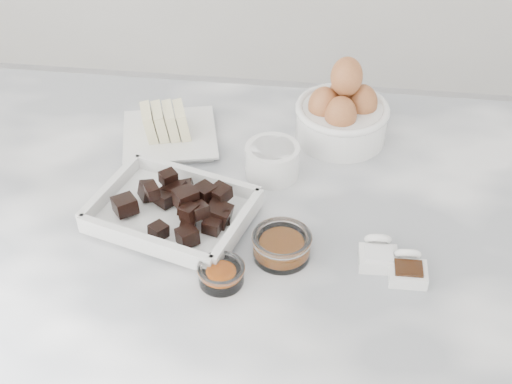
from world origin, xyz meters
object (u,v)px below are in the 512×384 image
Objects in this scene: vanilla_spoon at (408,268)px; salt_spoon at (378,254)px; sugar_ramekin at (272,159)px; zest_bowl at (221,273)px; butter_plate at (168,129)px; honey_bowl at (282,245)px; egg_bowl at (342,113)px; chocolate_dish at (172,207)px.

vanilla_spoon is 0.95× the size of salt_spoon.
sugar_ramekin is 1.33× the size of zest_bowl.
butter_plate reaches higher than honey_bowl.
butter_plate is at bearing 130.72° from honey_bowl.
butter_plate is at bearing 145.25° from vanilla_spoon.
egg_bowl is 0.39m from zest_bowl.
butter_plate is at bearing 114.48° from zest_bowl.
sugar_ramekin reaches higher than salt_spoon.
sugar_ramekin is at bearing 43.54° from chocolate_dish.
chocolate_dish is 0.31m from salt_spoon.
zest_bowl is at bearing -170.45° from vanilla_spoon.
vanilla_spoon is at bearing -34.75° from butter_plate.
egg_bowl is at bearing 76.41° from honey_bowl.
zest_bowl is at bearing -99.95° from sugar_ramekin.
zest_bowl is (-0.15, -0.36, -0.03)m from egg_bowl.
chocolate_dish is at bearing -75.65° from butter_plate.
salt_spoon is (-0.04, 0.02, 0.00)m from vanilla_spoon.
salt_spoon reaches higher than honey_bowl.
butter_plate is 2.85× the size of salt_spoon.
vanilla_spoon reaches higher than zest_bowl.
chocolate_dish is 4.06× the size of zest_bowl.
chocolate_dish is 4.00× the size of salt_spoon.
butter_plate is at bearing -171.24° from egg_bowl.
vanilla_spoon is at bearing -72.27° from egg_bowl.
zest_bowl is (0.14, -0.32, -0.01)m from butter_plate.
egg_bowl is at bearing 47.63° from sugar_ramekin.
honey_bowl is 0.14m from salt_spoon.
chocolate_dish is 1.40× the size of butter_plate.
honey_bowl is (0.03, -0.19, -0.01)m from sugar_ramekin.
sugar_ramekin is 0.29m from vanilla_spoon.
zest_bowl is (-0.08, -0.06, -0.00)m from honey_bowl.
vanilla_spoon is (0.10, -0.32, -0.04)m from egg_bowl.
chocolate_dish is 1.66× the size of egg_bowl.
honey_bowl is (0.17, -0.06, -0.00)m from chocolate_dish.
sugar_ramekin is 1.02× the size of honey_bowl.
chocolate_dish is at bearing -134.59° from egg_bowl.
zest_bowl is at bearing -112.40° from egg_bowl.
vanilla_spoon is (0.25, 0.04, -0.00)m from zest_bowl.
honey_bowl is 0.10m from zest_bowl.
sugar_ramekin is at bearing -20.76° from butter_plate.
chocolate_dish is 0.19m from sugar_ramekin.
salt_spoon is at bearing -78.16° from egg_bowl.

